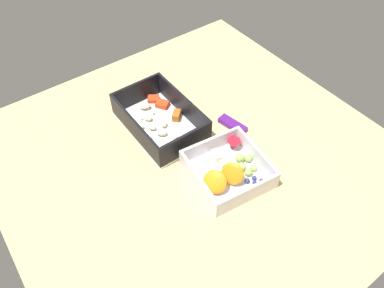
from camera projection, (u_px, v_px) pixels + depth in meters
table_surface at (195, 158)px, 80.64cm from camera, size 80.00×80.00×2.00cm
pasta_container at (160, 121)px, 83.89cm from camera, size 20.90×13.64×6.34cm
fruit_bowl at (229, 170)px, 74.99cm from camera, size 16.59×16.43×5.51cm
candy_bar at (233, 125)px, 85.05cm from camera, size 7.34×3.74×1.20cm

